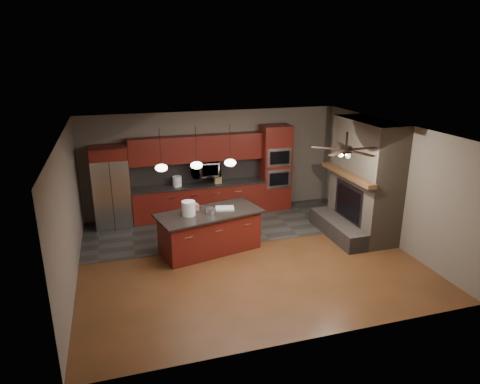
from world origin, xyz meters
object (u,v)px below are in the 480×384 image
object	(u,v)px
oven_tower	(275,168)
counter_bucket	(177,181)
microwave	(205,169)
paint_can	(211,211)
kitchen_island	(210,231)
cardboard_box	(193,207)
refrigerator	(111,187)
counter_box	(218,180)
paint_tray	(225,208)
white_bucket	(189,208)

from	to	relation	value
oven_tower	counter_bucket	xyz separation A→B (m)	(-2.75, 0.01, -0.16)
microwave	counter_bucket	bearing A→B (deg)	-176.32
paint_can	counter_bucket	distance (m)	2.31
kitchen_island	cardboard_box	world-z (taller)	cardboard_box
kitchen_island	counter_bucket	bearing A→B (deg)	86.52
refrigerator	oven_tower	bearing A→B (deg)	0.96
microwave	counter_bucket	world-z (taller)	microwave
kitchen_island	oven_tower	bearing A→B (deg)	29.25
cardboard_box	counter_box	size ratio (longest dim) A/B	1.10
microwave	kitchen_island	bearing A→B (deg)	-100.43
microwave	counter_bucket	size ratio (longest dim) A/B	2.73
paint_tray	paint_can	bearing A→B (deg)	-142.01
white_bucket	cardboard_box	distance (m)	0.32
oven_tower	refrigerator	distance (m)	4.42
microwave	white_bucket	bearing A→B (deg)	-111.00
white_bucket	cardboard_box	size ratio (longest dim) A/B	1.41
oven_tower	microwave	distance (m)	1.98
paint_can	counter_box	bearing A→B (deg)	72.41
refrigerator	counter_bucket	xyz separation A→B (m)	(1.66, 0.08, -0.01)
paint_can	counter_bucket	size ratio (longest dim) A/B	0.73
white_bucket	counter_box	bearing A→B (deg)	61.56
oven_tower	counter_box	world-z (taller)	oven_tower
paint_tray	counter_box	xyz separation A→B (m)	(0.34, 2.04, 0.06)
oven_tower	paint_tray	bearing A→B (deg)	-133.99
counter_box	white_bucket	bearing A→B (deg)	-126.30
white_bucket	kitchen_island	bearing A→B (deg)	5.28
refrigerator	kitchen_island	bearing A→B (deg)	-45.92
refrigerator	kitchen_island	size ratio (longest dim) A/B	0.85
paint_can	paint_tray	world-z (taller)	paint_can
microwave	counter_box	xyz separation A→B (m)	(0.30, -0.10, -0.30)
white_bucket	paint_can	size ratio (longest dim) A/B	1.62
counter_box	oven_tower	bearing A→B (deg)	-6.40
oven_tower	paint_can	size ratio (longest dim) A/B	12.17
oven_tower	white_bucket	xyz separation A→B (m)	(-2.85, -2.22, -0.11)
oven_tower	paint_tray	size ratio (longest dim) A/B	5.86
oven_tower	kitchen_island	xyz separation A→B (m)	(-2.39, -2.17, -0.73)
counter_box	microwave	bearing A→B (deg)	153.96
white_bucket	counter_bucket	bearing A→B (deg)	87.58
paint_tray	counter_bucket	size ratio (longest dim) A/B	1.52
paint_can	counter_bucket	xyz separation A→B (m)	(-0.38, 2.28, 0.05)
kitchen_island	cardboard_box	size ratio (longest dim) A/B	10.98
paint_can	counter_box	size ratio (longest dim) A/B	0.96
cardboard_box	counter_bucket	distance (m)	1.95
refrigerator	counter_box	world-z (taller)	refrigerator
oven_tower	paint_tray	xyz separation A→B (m)	(-2.01, -2.08, -0.25)
microwave	white_bucket	xyz separation A→B (m)	(-0.87, -2.27, -0.22)
paint_tray	cardboard_box	bearing A→B (deg)	179.56
microwave	paint_tray	world-z (taller)	microwave
white_bucket	cardboard_box	bearing A→B (deg)	62.23
oven_tower	paint_tray	world-z (taller)	oven_tower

